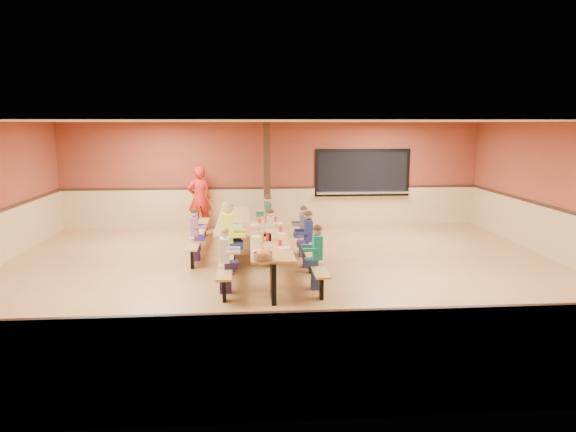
{
  "coord_description": "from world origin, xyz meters",
  "views": [
    {
      "loc": [
        -0.71,
        -9.71,
        2.97
      ],
      "look_at": [
        0.06,
        0.28,
        1.15
      ],
      "focal_mm": 32.0,
      "sensor_mm": 36.0,
      "label": 1
    }
  ],
  "objects": [
    {
      "name": "chip_bowl",
      "position": [
        -0.49,
        -1.47,
        0.81
      ],
      "size": [
        0.32,
        0.32,
        0.15
      ],
      "primitive_type": null,
      "color": "#FF9D28",
      "rests_on": "cafeteria_table_main"
    },
    {
      "name": "cafeteria_table_second",
      "position": [
        -1.07,
        2.25,
        0.53
      ],
      "size": [
        1.91,
        3.7,
        0.74
      ],
      "color": "#BA894A",
      "rests_on": "ground"
    },
    {
      "name": "table_paddle",
      "position": [
        -0.4,
        0.34,
        0.88
      ],
      "size": [
        0.16,
        0.16,
        0.56
      ],
      "color": "black",
      "rests_on": "cafeteria_table_main"
    },
    {
      "name": "seated_child_white_left",
      "position": [
        -1.14,
        -0.9,
        0.58
      ],
      "size": [
        0.35,
        0.28,
        1.16
      ],
      "primitive_type": null,
      "color": "white",
      "rests_on": "ground"
    },
    {
      "name": "place_settings",
      "position": [
        -0.32,
        0.18,
        0.8
      ],
      "size": [
        0.65,
        3.3,
        0.11
      ],
      "primitive_type": null,
      "color": "beige",
      "rests_on": "cafeteria_table_main"
    },
    {
      "name": "punch_pitcher",
      "position": [
        -0.28,
        1.46,
        0.85
      ],
      "size": [
        0.16,
        0.16,
        0.22
      ],
      "primitive_type": "cylinder",
      "color": "red",
      "rests_on": "cafeteria_table_main"
    },
    {
      "name": "seated_child_teal_right",
      "position": [
        0.51,
        -0.83,
        0.58
      ],
      "size": [
        0.35,
        0.28,
        1.17
      ],
      "primitive_type": null,
      "color": "#128267",
      "rests_on": "ground"
    },
    {
      "name": "structural_post",
      "position": [
        -0.2,
        4.4,
        1.5
      ],
      "size": [
        0.18,
        0.18,
        3.0
      ],
      "primitive_type": "cube",
      "color": "black",
      "rests_on": "ground"
    },
    {
      "name": "seated_child_navy_right",
      "position": [
        0.51,
        0.58,
        0.59
      ],
      "size": [
        0.35,
        0.29,
        1.18
      ],
      "primitive_type": null,
      "color": "navy",
      "rests_on": "ground"
    },
    {
      "name": "seated_child_char_right",
      "position": [
        0.51,
        1.49,
        0.57
      ],
      "size": [
        0.34,
        0.28,
        1.14
      ],
      "primitive_type": null,
      "color": "#4A4D55",
      "rests_on": "ground"
    },
    {
      "name": "standing_woman",
      "position": [
        -2.08,
        4.55,
        0.9
      ],
      "size": [
        0.75,
        0.59,
        1.8
      ],
      "primitive_type": "imported",
      "rotation": [
        0.0,
        0.0,
        3.4
      ],
      "color": "red",
      "rests_on": "ground"
    },
    {
      "name": "condiment_ketchup",
      "position": [
        -0.36,
        -0.15,
        0.82
      ],
      "size": [
        0.06,
        0.06,
        0.17
      ],
      "primitive_type": "cylinder",
      "color": "#B2140F",
      "rests_on": "cafeteria_table_main"
    },
    {
      "name": "condiment_mustard",
      "position": [
        -0.46,
        -0.09,
        0.82
      ],
      "size": [
        0.06,
        0.06,
        0.17
      ],
      "primitive_type": "cylinder",
      "color": "yellow",
      "rests_on": "cafeteria_table_main"
    },
    {
      "name": "napkin_dispenser",
      "position": [
        -0.34,
        -0.06,
        0.8
      ],
      "size": [
        0.1,
        0.14,
        0.13
      ],
      "primitive_type": "cube",
      "color": "black",
      "rests_on": "cafeteria_table_main"
    },
    {
      "name": "seated_child_purple_sec",
      "position": [
        -1.89,
        1.34,
        0.56
      ],
      "size": [
        0.33,
        0.27,
        1.13
      ],
      "primitive_type": null,
      "color": "#885585",
      "rests_on": "ground"
    },
    {
      "name": "seated_child_tan_sec",
      "position": [
        -0.24,
        1.26,
        0.56
      ],
      "size": [
        0.32,
        0.26,
        1.11
      ],
      "primitive_type": null,
      "color": "#BBB296",
      "rests_on": "ground"
    },
    {
      "name": "cafeteria_table_main",
      "position": [
        -0.32,
        0.18,
        0.53
      ],
      "size": [
        1.91,
        3.7,
        0.74
      ],
      "color": "#BA894A",
      "rests_on": "ground"
    },
    {
      "name": "room_envelope",
      "position": [
        0.0,
        0.0,
        0.69
      ],
      "size": [
        12.04,
        10.04,
        3.02
      ],
      "color": "brown",
      "rests_on": "ground"
    },
    {
      "name": "seated_child_grey_left",
      "position": [
        -1.14,
        1.44,
        0.62
      ],
      "size": [
        0.38,
        0.31,
        1.24
      ],
      "primitive_type": null,
      "color": "silver",
      "rests_on": "ground"
    },
    {
      "name": "seated_adult_yellow",
      "position": [
        -1.14,
        0.5,
        0.71
      ],
      "size": [
        0.47,
        0.38,
        1.41
      ],
      "primitive_type": null,
      "color": "#E3FF35",
      "rests_on": "ground"
    },
    {
      "name": "seated_child_green_sec",
      "position": [
        -0.24,
        2.72,
        0.61
      ],
      "size": [
        0.37,
        0.31,
        1.22
      ],
      "primitive_type": null,
      "color": "#2A633F",
      "rests_on": "ground"
    },
    {
      "name": "ground",
      "position": [
        0.0,
        0.0,
        0.0
      ],
      "size": [
        12.0,
        12.0,
        0.0
      ],
      "primitive_type": "plane",
      "color": "olive",
      "rests_on": "ground"
    },
    {
      "name": "kitchen_pass_through",
      "position": [
        2.6,
        4.96,
        1.49
      ],
      "size": [
        2.78,
        0.28,
        1.38
      ],
      "color": "black",
      "rests_on": "ground"
    }
  ]
}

